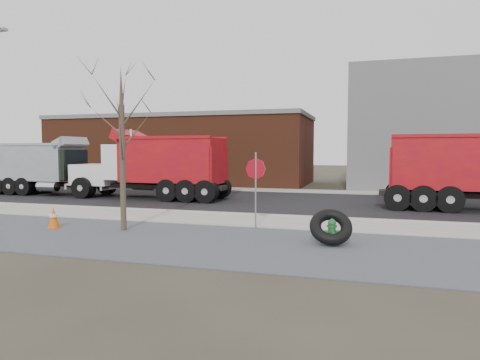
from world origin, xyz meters
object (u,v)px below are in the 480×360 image
(truck_tire, at_px, (331,227))
(dump_truck_grey, at_px, (50,166))
(fire_hydrant, at_px, (332,233))
(stop_sign, at_px, (256,176))
(dump_truck_red_b, at_px, (154,164))

(truck_tire, xyz_separation_m, dump_truck_grey, (-16.61, 8.84, 1.16))
(fire_hydrant, height_order, stop_sign, stop_sign)
(stop_sign, bearing_deg, fire_hydrant, -47.47)
(stop_sign, relative_size, dump_truck_red_b, 0.29)
(truck_tire, height_order, dump_truck_red_b, dump_truck_red_b)
(fire_hydrant, distance_m, dump_truck_grey, 18.92)
(fire_hydrant, xyz_separation_m, truck_tire, (-0.03, 0.06, 0.17))
(truck_tire, relative_size, stop_sign, 0.53)
(stop_sign, distance_m, dump_truck_red_b, 10.06)
(fire_hydrant, relative_size, stop_sign, 0.30)
(fire_hydrant, bearing_deg, truck_tire, 101.15)
(truck_tire, xyz_separation_m, stop_sign, (-2.55, 1.72, 1.22))
(dump_truck_red_b, xyz_separation_m, dump_truck_grey, (-6.74, 0.21, -0.17))
(truck_tire, height_order, stop_sign, stop_sign)
(fire_hydrant, relative_size, truck_tire, 0.55)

